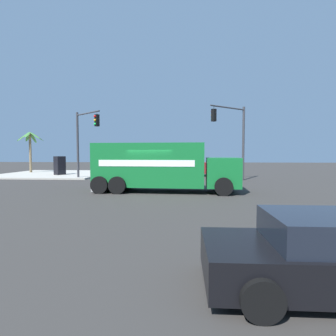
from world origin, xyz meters
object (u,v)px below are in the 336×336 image
at_px(traffic_light_secondary, 234,132).
at_px(vending_machine_red, 60,165).
at_px(pickup_maroon, 200,169).
at_px(traffic_light_primary, 84,134).
at_px(palm_tree_far, 30,144).
at_px(sedan_black, 335,255).
at_px(delivery_truck, 161,166).

xyz_separation_m(traffic_light_secondary, vending_machine_red, (3.68, 16.55, -2.99)).
distance_m(traffic_light_secondary, vending_machine_red, 17.22).
bearing_deg(pickup_maroon, traffic_light_primary, 113.49).
bearing_deg(palm_tree_far, sedan_black, -141.04).
height_order(delivery_truck, vending_machine_red, delivery_truck).
distance_m(traffic_light_primary, vending_machine_red, 5.86).
bearing_deg(traffic_light_primary, sedan_black, -148.31).
relative_size(vending_machine_red, palm_tree_far, 0.41).
relative_size(pickup_maroon, palm_tree_far, 1.17).
bearing_deg(delivery_truck, traffic_light_secondary, -40.45).
distance_m(sedan_black, palm_tree_far, 31.71).
distance_m(delivery_truck, palm_tree_far, 20.70).
xyz_separation_m(sedan_black, palm_tree_far, (24.57, 19.87, 2.71)).
xyz_separation_m(traffic_light_primary, palm_tree_far, (6.42, 8.66, -0.58)).
xyz_separation_m(delivery_truck, sedan_black, (-11.47, -3.94, -0.89)).
relative_size(delivery_truck, vending_machine_red, 4.69).
height_order(pickup_maroon, vending_machine_red, vending_machine_red).
bearing_deg(sedan_black, traffic_light_secondary, -4.85).
bearing_deg(traffic_light_primary, traffic_light_secondary, -91.25).
xyz_separation_m(traffic_light_secondary, palm_tree_far, (6.70, 21.38, -0.71)).
bearing_deg(vending_machine_red, traffic_light_secondary, -102.52).
distance_m(pickup_maroon, vending_machine_red, 14.10).
relative_size(traffic_light_secondary, sedan_black, 1.44).
xyz_separation_m(pickup_maroon, vending_machine_red, (-1.05, 14.06, 0.34)).
xyz_separation_m(traffic_light_primary, sedan_black, (-18.15, -11.21, -3.29)).
bearing_deg(traffic_light_secondary, palm_tree_far, 72.61).
relative_size(traffic_light_primary, pickup_maroon, 1.09).
distance_m(traffic_light_secondary, sedan_black, 18.26).
bearing_deg(palm_tree_far, vending_machine_red, -122.02).
relative_size(sedan_black, vending_machine_red, 2.33).
xyz_separation_m(traffic_light_primary, pickup_maroon, (4.45, -10.23, -3.19)).
bearing_deg(sedan_black, traffic_light_primary, 31.69).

